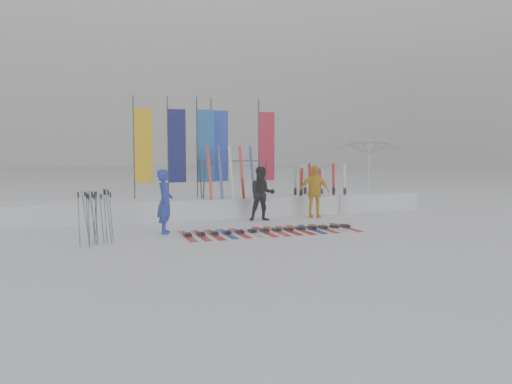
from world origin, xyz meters
name	(u,v)px	position (x,y,z in m)	size (l,w,h in m)	color
ground	(270,239)	(0.00, 0.00, 0.00)	(120.00, 120.00, 0.00)	white
snow_bank	(220,206)	(0.00, 4.60, 0.30)	(14.00, 1.60, 0.60)	white
person_blue	(165,202)	(-2.22, 1.66, 0.82)	(0.60, 0.39, 1.63)	#1F35B9
person_black	(262,194)	(0.89, 3.05, 0.81)	(0.79, 0.62, 1.62)	black
person_yellow	(314,191)	(2.68, 3.19, 0.83)	(0.97, 0.40, 1.66)	yellow
tent_canopy	(369,171)	(6.39, 5.98, 1.30)	(2.84, 2.90, 2.61)	white
ski_row	(271,230)	(0.41, 1.04, 0.04)	(4.55, 1.70, 0.07)	red
pole_cluster	(96,218)	(-3.92, 0.71, 0.60)	(0.76, 0.81, 1.25)	#595B60
feather_flags	(203,146)	(-0.51, 4.81, 2.24)	(4.69, 0.32, 3.20)	#383A3F
ski_rack	(233,173)	(0.33, 4.20, 1.38)	(2.04, 0.80, 1.23)	#383A3F
upright_skis	(315,189)	(3.23, 4.27, 0.79)	(1.50, 1.10, 1.69)	silver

